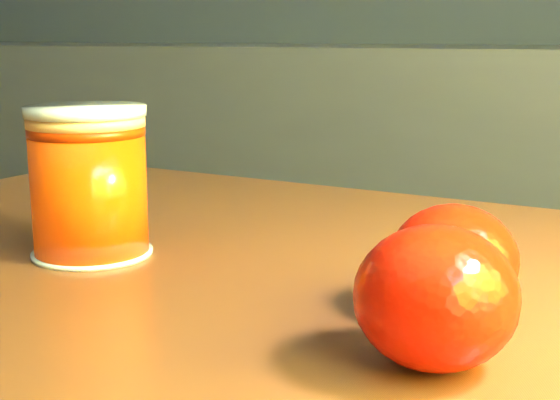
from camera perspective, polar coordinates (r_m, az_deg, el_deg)
The scene contains 4 objects.
kitchen_counter at distance 1.97m, azimuth -9.23°, elevation -2.06°, with size 3.15×0.60×0.90m, color #414246.
juice_glass at distance 0.56m, azimuth -13.79°, elevation 1.25°, with size 0.08×0.08×0.10m.
orange_front at distance 0.37m, azimuth 11.31°, elevation -7.00°, with size 0.08×0.08×0.07m, color #F51904.
orange_back at distance 0.44m, azimuth 12.54°, elevation -4.37°, with size 0.07×0.07×0.06m, color #F51904.
Camera 1 is at (1.15, -0.08, 0.92)m, focal length 50.00 mm.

